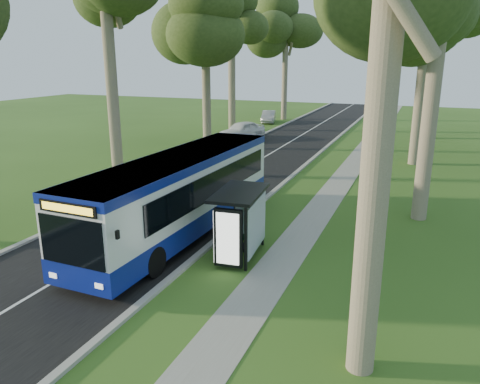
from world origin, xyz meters
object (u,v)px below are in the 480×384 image
(bus, at_px, (181,195))
(bus_shelter, at_px, (239,214))
(car_silver, at_px, (269,117))
(car_white, at_px, (242,130))
(litter_bin, at_px, (244,228))
(bus_stop_sign, at_px, (249,203))

(bus, relative_size, bus_shelter, 4.13)
(bus_shelter, relative_size, car_silver, 0.76)
(bus, relative_size, car_silver, 3.13)
(bus_shelter, relative_size, car_white, 0.64)
(car_white, bearing_deg, bus_shelter, -46.97)
(bus, bearing_deg, litter_bin, 13.26)
(bus_stop_sign, distance_m, bus_shelter, 2.46)
(bus_stop_sign, xyz_separation_m, car_white, (-8.93, 21.88, -0.60))
(bus_stop_sign, bearing_deg, car_white, 126.11)
(bus, distance_m, car_silver, 35.11)
(bus_stop_sign, distance_m, litter_bin, 1.01)
(bus_stop_sign, height_order, bus_shelter, bus_shelter)
(bus_stop_sign, bearing_deg, bus_shelter, -63.72)
(litter_bin, bearing_deg, car_white, 111.70)
(litter_bin, bearing_deg, bus, -168.57)
(bus_stop_sign, xyz_separation_m, bus_shelter, (0.52, -2.38, 0.35))
(car_white, xyz_separation_m, car_silver, (-1.29, 11.55, -0.15))
(car_white, distance_m, car_silver, 11.62)
(bus, height_order, bus_stop_sign, bus)
(litter_bin, bearing_deg, bus_stop_sign, 74.09)
(car_silver, bearing_deg, litter_bin, -87.37)
(litter_bin, distance_m, car_silver, 35.24)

